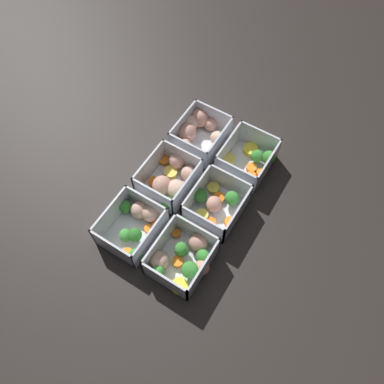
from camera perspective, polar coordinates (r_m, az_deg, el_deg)
name	(u,v)px	position (r m, az deg, el deg)	size (l,w,h in m)	color
ground_plane	(192,197)	(0.95, 0.00, -0.77)	(4.00, 4.00, 0.00)	#282321
container_near_left	(197,131)	(1.03, 0.75, 9.23)	(0.16, 0.14, 0.08)	silver
container_near_center	(171,180)	(0.95, -3.26, 1.87)	(0.17, 0.13, 0.08)	silver
container_near_right	(135,225)	(0.90, -8.63, -4.92)	(0.15, 0.13, 0.08)	silver
container_far_left	(250,159)	(0.99, 8.83, 5.01)	(0.14, 0.14, 0.08)	silver
container_far_center	(214,204)	(0.91, 3.39, -1.83)	(0.14, 0.13, 0.08)	silver
container_far_right	(183,258)	(0.86, -1.37, -10.04)	(0.16, 0.14, 0.08)	silver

